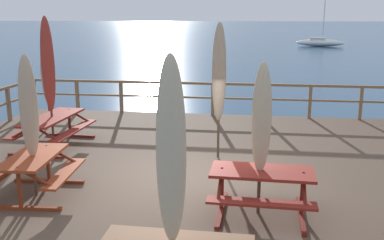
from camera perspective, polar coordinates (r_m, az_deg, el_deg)
name	(u,v)px	position (r m, az deg, el deg)	size (l,w,h in m)	color
ground_plane	(186,208)	(9.25, -0.79, -11.30)	(600.00, 600.00, 0.00)	navy
wooden_deck	(186,193)	(9.12, -0.79, -9.44)	(12.76, 12.01, 0.65)	brown
railing_waterside_far	(213,93)	(14.43, 2.73, 3.51)	(12.56, 0.10, 1.09)	brown
picnic_table_mid_right	(262,183)	(7.35, 9.04, -8.05)	(1.71, 1.45, 0.78)	maroon
picnic_table_back_left	(53,124)	(11.52, -17.61, -0.53)	(1.48, 2.23, 0.78)	maroon
picnic_table_back_right	(34,167)	(8.49, -19.82, -5.75)	(1.51, 1.70, 0.78)	#993819
patio_umbrella_tall_front	(171,153)	(4.59, -2.72, -4.33)	(0.32, 0.32, 2.86)	#4C3828
patio_umbrella_tall_mid_left	(262,119)	(7.08, 9.01, 0.09)	(0.32, 0.32, 2.53)	#4C3828
patio_umbrella_short_back	(46,74)	(13.58, -18.38, 5.67)	(0.32, 0.32, 2.44)	#4C3828
patio_umbrella_tall_back_right	(48,65)	(11.27, -18.19, 6.77)	(0.32, 0.32, 3.22)	#4C3828
patio_umbrella_tall_mid_right	(29,108)	(8.22, -20.43, 1.52)	(0.32, 0.32, 2.58)	#4C3828
patio_umbrella_short_mid	(219,73)	(9.87, 3.54, 6.09)	(0.32, 0.32, 3.09)	#4C3828
sailboat_distant	(320,42)	(59.29, 16.25, 9.66)	(6.20, 2.71, 7.72)	white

